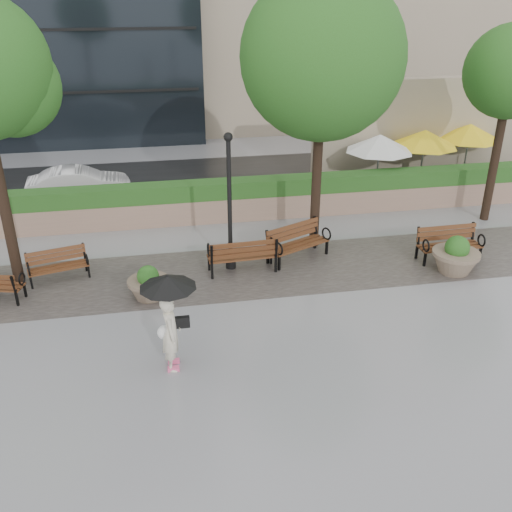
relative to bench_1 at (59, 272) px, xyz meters
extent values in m
plane|color=gray|center=(4.37, -3.44, -0.25)|extent=(100.00, 100.00, 0.00)
cube|color=#383330|center=(4.37, -0.44, -0.24)|extent=(28.00, 3.20, 0.01)
cube|color=#997762|center=(4.37, 3.56, 0.15)|extent=(24.00, 0.80, 0.80)
cube|color=#24551C|center=(4.37, 3.56, 0.83)|extent=(24.00, 0.75, 0.55)
cube|color=tan|center=(13.87, 6.56, 1.75)|extent=(10.00, 0.60, 4.00)
cube|color=#24551C|center=(13.37, 4.36, 0.20)|extent=(8.00, 0.50, 0.90)
cube|color=black|center=(4.37, 7.56, -0.25)|extent=(40.00, 7.00, 0.00)
torus|color=black|center=(-0.75, -0.86, 0.30)|extent=(0.13, 0.33, 0.33)
cube|color=brown|center=(0.01, -0.03, 0.13)|extent=(1.63, 0.86, 0.04)
cube|color=brown|center=(-0.05, 0.20, 0.40)|extent=(1.54, 0.51, 0.37)
cube|color=black|center=(0.00, -0.01, -0.05)|extent=(1.66, 0.94, 0.40)
torus|color=black|center=(-0.67, -0.37, 0.29)|extent=(0.12, 0.32, 0.32)
torus|color=black|center=(0.76, 0.01, 0.29)|extent=(0.12, 0.32, 0.32)
cube|color=brown|center=(4.93, -0.37, 0.21)|extent=(1.91, 0.66, 0.05)
cube|color=brown|center=(4.94, -0.67, 0.54)|extent=(1.89, 0.22, 0.44)
cube|color=black|center=(4.93, -0.40, -0.01)|extent=(1.92, 0.76, 0.48)
torus|color=black|center=(5.81, -0.14, 0.40)|extent=(0.07, 0.39, 0.39)
torus|color=black|center=(4.03, -0.23, 0.40)|extent=(0.07, 0.39, 0.39)
cube|color=brown|center=(6.65, 0.05, 0.21)|extent=(1.94, 1.32, 0.05)
cube|color=brown|center=(6.53, 0.32, 0.53)|extent=(1.75, 0.92, 0.44)
cube|color=black|center=(6.64, 0.08, -0.01)|extent=(1.99, 1.41, 0.48)
torus|color=black|center=(5.93, -0.50, 0.40)|extent=(0.21, 0.37, 0.39)
torus|color=black|center=(7.54, 0.26, 0.40)|extent=(0.21, 0.37, 0.39)
cube|color=brown|center=(10.90, -0.79, 0.20)|extent=(1.83, 0.59, 0.05)
cube|color=brown|center=(10.89, -0.51, 0.51)|extent=(1.82, 0.17, 0.43)
cube|color=black|center=(10.90, -0.76, -0.02)|extent=(1.84, 0.69, 0.47)
torus|color=black|center=(10.05, -1.00, 0.38)|extent=(0.06, 0.38, 0.37)
torus|color=black|center=(11.77, -0.95, 0.38)|extent=(0.06, 0.38, 0.37)
cylinder|color=#7F6B56|center=(2.37, -1.43, 0.23)|extent=(1.07, 1.07, 0.09)
sphere|color=#254E16|center=(2.37, -1.43, 0.37)|extent=(0.55, 0.55, 0.55)
cylinder|color=#7F6B56|center=(10.70, -1.52, 0.32)|extent=(1.29, 1.29, 0.10)
sphere|color=#254E16|center=(10.70, -1.52, 0.50)|extent=(0.66, 0.66, 0.66)
cylinder|color=black|center=(4.65, -0.14, 1.59)|extent=(0.12, 0.12, 3.68)
cylinder|color=black|center=(4.65, -0.14, -0.10)|extent=(0.28, 0.28, 0.30)
sphere|color=black|center=(4.65, -0.14, 3.48)|extent=(0.24, 0.24, 0.24)
cylinder|color=black|center=(-1.06, 0.06, 2.34)|extent=(0.28, 0.28, 5.17)
sphere|color=#254E16|center=(-0.46, 0.36, 4.77)|extent=(2.34, 2.34, 2.34)
cylinder|color=black|center=(7.36, 0.94, 2.31)|extent=(0.28, 0.28, 5.11)
sphere|color=#254E16|center=(7.36, 0.94, 5.23)|extent=(4.43, 4.43, 4.43)
sphere|color=#254E16|center=(7.96, 1.24, 4.72)|extent=(3.10, 3.10, 3.10)
cylinder|color=black|center=(13.65, 1.94, 2.00)|extent=(0.28, 0.28, 4.50)
sphere|color=#254E16|center=(13.65, 1.94, 4.57)|extent=(2.84, 2.84, 2.84)
cylinder|color=black|center=(10.86, 4.86, -0.20)|extent=(0.40, 0.40, 0.10)
cylinder|color=#99999E|center=(10.86, 4.86, 0.85)|extent=(0.06, 0.06, 2.20)
cone|color=white|center=(10.86, 4.86, 1.75)|extent=(2.50, 2.50, 0.60)
cylinder|color=black|center=(12.79, 5.24, -0.20)|extent=(0.40, 0.40, 0.10)
cylinder|color=#99999E|center=(12.79, 5.24, 0.85)|extent=(0.06, 0.06, 2.20)
cone|color=yellow|center=(12.79, 5.24, 1.75)|extent=(2.50, 2.50, 0.60)
cylinder|color=black|center=(14.96, 5.85, -0.20)|extent=(0.40, 0.40, 0.10)
cylinder|color=#99999E|center=(14.96, 5.85, 0.85)|extent=(0.06, 0.06, 2.20)
cone|color=yellow|center=(14.96, 5.85, 1.75)|extent=(2.50, 2.50, 0.60)
imported|color=silver|center=(0.00, 6.41, 0.36)|extent=(3.76, 1.59, 1.21)
imported|color=beige|center=(2.81, -4.46, 0.63)|extent=(0.49, 0.67, 1.77)
cube|color=#F2598C|center=(2.82, -4.34, -0.20)|extent=(0.13, 0.25, 0.09)
cube|color=#F2598C|center=(2.80, -4.60, -0.20)|extent=(0.13, 0.25, 0.09)
cube|color=black|center=(3.04, -4.42, 0.80)|extent=(0.14, 0.34, 0.24)
sphere|color=white|center=(2.68, -4.23, 0.47)|extent=(0.31, 0.31, 0.31)
cylinder|color=black|center=(2.82, -4.41, 1.30)|extent=(0.02, 0.02, 0.94)
cone|color=black|center=(2.82, -4.41, 1.74)|extent=(1.15, 1.15, 0.24)
camera|label=1|loc=(2.73, -14.36, 7.02)|focal=40.00mm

